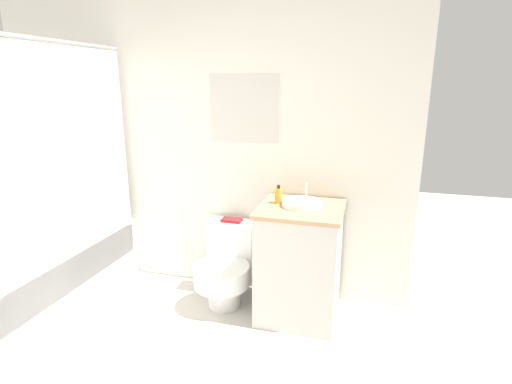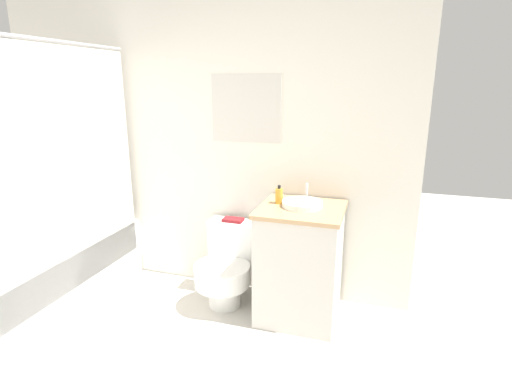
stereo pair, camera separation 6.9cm
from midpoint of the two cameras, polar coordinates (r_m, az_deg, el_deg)
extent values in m
cube|color=silver|center=(3.36, -9.48, 7.29)|extent=(3.54, 0.05, 2.50)
cube|color=beige|center=(3.13, -2.30, 11.83)|extent=(0.56, 0.02, 0.52)
cube|color=silver|center=(3.13, -2.33, 11.83)|extent=(0.53, 0.01, 0.49)
cube|color=white|center=(3.54, -28.79, -11.03)|extent=(0.67, 1.59, 0.50)
cube|color=silver|center=(3.05, -26.41, 2.19)|extent=(0.01, 1.46, 1.70)
cylinder|color=#B7B7BC|center=(3.00, -28.47, 18.59)|extent=(0.02, 1.46, 0.02)
cylinder|color=white|center=(3.26, -5.16, -14.23)|extent=(0.25, 0.25, 0.20)
cylinder|color=white|center=(3.14, -5.59, -11.94)|extent=(0.42, 0.42, 0.14)
cylinder|color=white|center=(3.10, -5.63, -10.63)|extent=(0.43, 0.43, 0.02)
cube|color=white|center=(3.29, -4.01, -7.57)|extent=(0.38, 0.18, 0.37)
cube|color=white|center=(3.22, -4.08, -4.39)|extent=(0.40, 0.19, 0.02)
cube|color=beige|center=(3.01, 5.56, -10.24)|extent=(0.57, 0.55, 0.83)
cube|color=tan|center=(2.85, 5.78, -2.43)|extent=(0.60, 0.58, 0.03)
cylinder|color=white|center=(2.86, 5.87, -1.64)|extent=(0.29, 0.29, 0.04)
cylinder|color=silver|center=(3.01, 6.48, 0.08)|extent=(0.02, 0.02, 0.13)
cylinder|color=gold|center=(2.91, 2.55, -0.55)|extent=(0.05, 0.05, 0.11)
cylinder|color=black|center=(2.89, 2.57, 0.75)|extent=(0.02, 0.02, 0.02)
cube|color=maroon|center=(3.21, -4.08, -4.02)|extent=(0.16, 0.10, 0.02)
camera|label=1|loc=(0.03, -90.72, -0.20)|focal=28.00mm
camera|label=2|loc=(0.03, 89.28, 0.20)|focal=28.00mm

